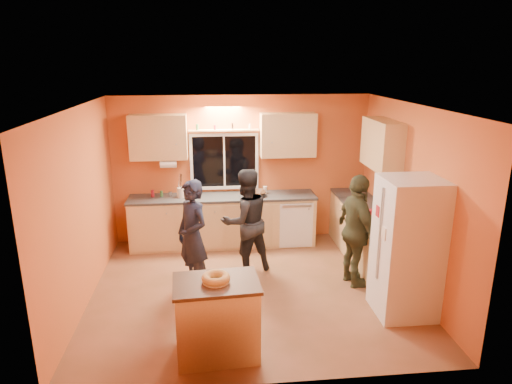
{
  "coord_description": "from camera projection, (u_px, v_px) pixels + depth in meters",
  "views": [
    {
      "loc": [
        -0.55,
        -5.88,
        3.18
      ],
      "look_at": [
        0.1,
        0.4,
        1.34
      ],
      "focal_mm": 32.0,
      "sensor_mm": 36.0,
      "label": 1
    }
  ],
  "objects": [
    {
      "name": "room_shell",
      "position": [
        257.0,
        173.0,
        6.51
      ],
      "size": [
        4.54,
        4.04,
        2.61
      ],
      "color": "#C86033",
      "rests_on": "ground"
    },
    {
      "name": "bundt_pastry",
      "position": [
        216.0,
        278.0,
        4.86
      ],
      "size": [
        0.31,
        0.31,
        0.09
      ],
      "primitive_type": "torus",
      "color": "tan",
      "rests_on": "island"
    },
    {
      "name": "person_center",
      "position": [
        246.0,
        221.0,
        6.94
      ],
      "size": [
        0.96,
        0.86,
        1.63
      ],
      "primitive_type": "imported",
      "rotation": [
        0.0,
        0.0,
        3.52
      ],
      "color": "black",
      "rests_on": "ground"
    },
    {
      "name": "back_counter",
      "position": [
        244.0,
        220.0,
        8.06
      ],
      "size": [
        4.23,
        0.62,
        0.9
      ],
      "color": "tan",
      "rests_on": "ground"
    },
    {
      "name": "mixing_bowl",
      "position": [
        256.0,
        193.0,
        7.91
      ],
      "size": [
        0.35,
        0.35,
        0.08
      ],
      "primitive_type": "imported",
      "rotation": [
        0.0,
        0.0,
        0.02
      ],
      "color": "black",
      "rests_on": "back_counter"
    },
    {
      "name": "right_counter",
      "position": [
        373.0,
        241.0,
        7.11
      ],
      "size": [
        0.62,
        1.84,
        0.9
      ],
      "color": "tan",
      "rests_on": "ground"
    },
    {
      "name": "person_right",
      "position": [
        357.0,
        231.0,
        6.49
      ],
      "size": [
        0.56,
        1.02,
        1.65
      ],
      "primitive_type": "imported",
      "rotation": [
        0.0,
        0.0,
        1.74
      ],
      "color": "#343C26",
      "rests_on": "ground"
    },
    {
      "name": "person_left",
      "position": [
        193.0,
        236.0,
        6.39
      ],
      "size": [
        0.65,
        0.7,
        1.6
      ],
      "primitive_type": "imported",
      "rotation": [
        0.0,
        0.0,
        -0.96
      ],
      "color": "black",
      "rests_on": "ground"
    },
    {
      "name": "potted_plant",
      "position": [
        401.0,
        222.0,
        6.18
      ],
      "size": [
        0.35,
        0.33,
        0.32
      ],
      "primitive_type": "imported",
      "rotation": [
        0.0,
        0.0,
        0.33
      ],
      "color": "gray",
      "rests_on": "right_counter"
    },
    {
      "name": "island",
      "position": [
        217.0,
        318.0,
        5.0
      ],
      "size": [
        0.96,
        0.68,
        0.89
      ],
      "rotation": [
        0.0,
        0.0,
        0.06
      ],
      "color": "tan",
      "rests_on": "ground"
    },
    {
      "name": "ground",
      "position": [
        252.0,
        289.0,
        6.56
      ],
      "size": [
        4.5,
        4.5,
        0.0
      ],
      "primitive_type": "plane",
      "color": "brown",
      "rests_on": "ground"
    },
    {
      "name": "red_box",
      "position": [
        372.0,
        212.0,
        6.96
      ],
      "size": [
        0.17,
        0.13,
        0.07
      ],
      "primitive_type": "cube",
      "rotation": [
        0.0,
        0.0,
        -0.1
      ],
      "color": "maroon",
      "rests_on": "right_counter"
    },
    {
      "name": "refrigerator",
      "position": [
        407.0,
        248.0,
        5.73
      ],
      "size": [
        0.72,
        0.7,
        1.8
      ],
      "primitive_type": "cube",
      "color": "silver",
      "rests_on": "ground"
    },
    {
      "name": "utensil_crock",
      "position": [
        181.0,
        192.0,
        7.81
      ],
      "size": [
        0.14,
        0.14,
        0.17
      ],
      "primitive_type": "cylinder",
      "color": "beige",
      "rests_on": "back_counter"
    }
  ]
}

